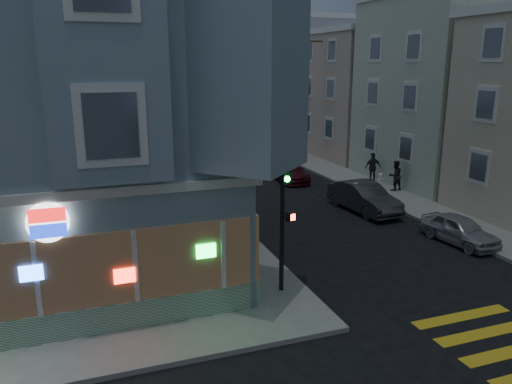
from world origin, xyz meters
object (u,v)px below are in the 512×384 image
parked_car_c (288,171)px  parked_car_b (364,197)px  utility_pole (306,96)px  street_tree_near (277,102)px  traffic_signal (284,199)px  street_tree_far (246,96)px  pedestrian_a (395,176)px  parked_car_d (258,154)px  fire_hydrant (380,179)px  pedestrian_b (373,167)px  parked_car_a (459,230)px

parked_car_c → parked_car_b: bearing=-81.4°
utility_pole → parked_car_c: utility_pole is taller
street_tree_near → traffic_signal: 27.26m
street_tree_far → pedestrian_a: street_tree_far is taller
parked_car_d → fire_hydrant: parked_car_d is taller
pedestrian_b → traffic_signal: 16.28m
pedestrian_b → parked_car_c: pedestrian_b is taller
pedestrian_b → traffic_signal: (-10.84, -11.95, 2.14)m
parked_car_c → pedestrian_a: bearing=-45.5°
street_tree_far → pedestrian_b: street_tree_far is taller
utility_pole → pedestrian_a: 10.42m
fire_hydrant → parked_car_d: bearing=116.2°
parked_car_c → fire_hydrant: 5.57m
street_tree_far → pedestrian_a: 23.85m
parked_car_a → parked_car_b: size_ratio=0.78×
pedestrian_b → parked_car_b: pedestrian_b is taller
pedestrian_b → parked_car_a: bearing=78.4°
utility_pole → parked_car_a: utility_pole is taller
pedestrian_b → parked_car_c: size_ratio=0.43×
parked_car_b → parked_car_c: (-0.84, 7.39, -0.13)m
street_tree_near → parked_car_c: size_ratio=1.30×
utility_pole → parked_car_c: (-3.40, -4.82, -4.20)m
street_tree_near → fire_hydrant: street_tree_near is taller
street_tree_near → pedestrian_b: 13.71m
parked_car_a → fire_hydrant: bearing=71.1°
utility_pole → pedestrian_b: size_ratio=5.09×
pedestrian_a → pedestrian_b: bearing=-93.0°
traffic_signal → fire_hydrant: size_ratio=6.28×
parked_car_c → utility_pole: bearing=57.0°
street_tree_near → pedestrian_b: bearing=-86.6°
traffic_signal → pedestrian_a: bearing=27.1°
street_tree_near → street_tree_far: (0.00, 8.00, 0.00)m
utility_pole → parked_car_d: (-3.40, 0.70, -4.05)m
utility_pole → street_tree_far: 14.03m
fire_hydrant → parked_car_c: bearing=142.2°
pedestrian_a → parked_car_d: pedestrian_a is taller
street_tree_near → parked_car_c: (-3.60, -10.82, -3.34)m
street_tree_far → pedestrian_a: size_ratio=3.11×
utility_pole → traffic_signal: 21.75m
parked_car_b → parked_car_d: 12.94m
street_tree_near → parked_car_d: (-3.60, -5.30, -3.19)m
utility_pole → parked_car_b: bearing=-101.9°
street_tree_near → pedestrian_a: bearing=-87.1°
pedestrian_a → pedestrian_b: 2.28m
parked_car_c → traffic_signal: traffic_signal is taller
utility_pole → fire_hydrant: bearing=-83.1°
pedestrian_a → pedestrian_b: pedestrian_b is taller
parked_car_b → traffic_signal: traffic_signal is taller
pedestrian_a → pedestrian_b: (0.00, 2.28, 0.03)m
utility_pole → traffic_signal: utility_pole is taller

